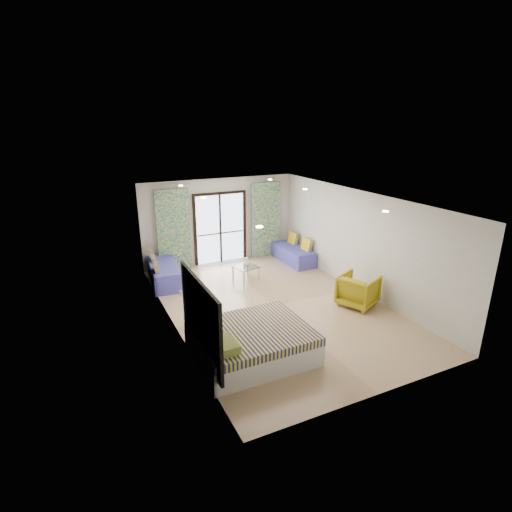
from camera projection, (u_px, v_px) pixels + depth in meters
name	position (u px, v px, depth m)	size (l,w,h in m)	color
floor	(274.00, 306.00, 9.95)	(5.00, 7.50, 0.01)	tan
ceiling	(276.00, 199.00, 9.08)	(5.00, 7.50, 0.01)	silver
wall_back	(220.00, 221.00, 12.72)	(5.00, 0.01, 2.70)	silver
wall_front	(387.00, 323.00, 6.31)	(5.00, 0.01, 2.70)	silver
wall_left	(172.00, 271.00, 8.49)	(0.01, 7.50, 2.70)	silver
wall_right	(359.00, 242.00, 10.53)	(0.01, 7.50, 2.70)	silver
balcony_door	(220.00, 224.00, 12.72)	(1.76, 0.08, 2.28)	black
balcony_rail	(220.00, 233.00, 12.83)	(1.52, 0.03, 0.04)	#595451
curtain_left	(174.00, 231.00, 11.96)	(1.00, 0.10, 2.50)	white
curtain_right	(266.00, 220.00, 13.23)	(1.00, 0.10, 2.50)	white
downlight_a	(259.00, 227.00, 6.81)	(0.12, 0.12, 0.02)	#FFE0B2
downlight_b	(386.00, 211.00, 7.95)	(0.12, 0.12, 0.02)	#FFE0B2
downlight_c	(204.00, 198.00, 9.37)	(0.12, 0.12, 0.02)	#FFE0B2
downlight_d	(305.00, 189.00, 10.51)	(0.12, 0.12, 0.02)	#FFE0B2
downlight_e	(181.00, 186.00, 11.08)	(0.12, 0.12, 0.02)	#FFE0B2
downlight_f	(270.00, 180.00, 12.22)	(0.12, 0.12, 0.02)	#FFE0B2
headboard	(200.00, 319.00, 7.08)	(0.06, 2.10, 1.50)	black
switch_plate	(181.00, 293.00, 8.14)	(0.02, 0.10, 0.10)	silver
bed	(251.00, 343.00, 7.72)	(2.19, 1.79, 0.76)	silver
daybed_left	(164.00, 272.00, 11.33)	(0.94, 2.00, 0.95)	#4848AC
daybed_right	(294.00, 254.00, 12.99)	(0.71, 1.77, 0.87)	#4848AC
coffee_table	(246.00, 268.00, 11.49)	(0.73, 0.73, 0.71)	silver
vase	(246.00, 263.00, 11.49)	(0.20, 0.20, 0.20)	white
armchair	(358.00, 289.00, 9.88)	(0.84, 0.79, 0.87)	#AE9F16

